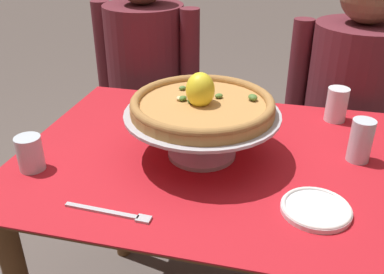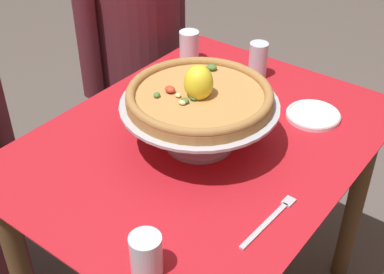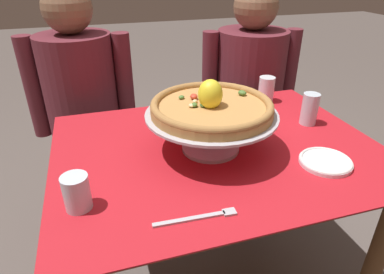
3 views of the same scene
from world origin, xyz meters
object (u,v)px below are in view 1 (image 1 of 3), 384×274
at_px(dinner_fork, 112,213).
at_px(water_glass_front_left, 30,155).
at_px(pizza, 202,104).
at_px(pizza_stand, 202,124).
at_px(water_glass_side_right, 360,143).
at_px(side_plate, 316,208).
at_px(diner_left, 148,100).
at_px(diner_right, 347,122).
at_px(water_glass_back_right, 336,106).

bearing_deg(dinner_fork, water_glass_front_left, 155.37).
xyz_separation_m(pizza, water_glass_front_left, (-0.41, -0.18, -0.11)).
bearing_deg(pizza_stand, water_glass_side_right, 9.84).
relative_size(pizza, water_glass_side_right, 3.19).
distance_m(pizza_stand, side_plate, 0.37).
distance_m(pizza_stand, diner_left, 0.83).
relative_size(pizza_stand, water_glass_front_left, 4.46).
bearing_deg(diner_left, diner_right, -1.99).
distance_m(water_glass_side_right, dinner_fork, 0.67).
xyz_separation_m(water_glass_front_left, dinner_fork, (0.28, -0.13, -0.04)).
bearing_deg(water_glass_front_left, side_plate, -0.87).
xyz_separation_m(water_glass_back_right, water_glass_front_left, (-0.78, -0.49, -0.01)).
height_order(water_glass_back_right, water_glass_front_left, water_glass_back_right).
bearing_deg(pizza, diner_right, 54.95).
relative_size(pizza, diner_left, 0.31).
relative_size(water_glass_front_left, side_plate, 0.59).
bearing_deg(water_glass_side_right, pizza, -170.20).
bearing_deg(water_glass_side_right, pizza_stand, -170.16).
bearing_deg(pizza, side_plate, -31.68).
height_order(water_glass_side_right, water_glass_back_right, water_glass_side_right).
distance_m(dinner_fork, diner_right, 1.14).
bearing_deg(dinner_fork, diner_left, 105.02).
relative_size(dinner_fork, diner_right, 0.17).
bearing_deg(water_glass_front_left, pizza_stand, 23.11).
height_order(water_glass_front_left, dinner_fork, water_glass_front_left).
distance_m(dinner_fork, diner_left, 1.04).
relative_size(pizza_stand, pizza, 1.10).
bearing_deg(water_glass_side_right, dinner_fork, -145.71).
distance_m(water_glass_back_right, diner_left, 0.88).
relative_size(pizza, water_glass_front_left, 4.07).
bearing_deg(dinner_fork, diner_right, 58.18).
bearing_deg(pizza_stand, water_glass_back_right, 40.73).
xyz_separation_m(pizza_stand, water_glass_front_left, (-0.41, -0.18, -0.06)).
relative_size(pizza, dinner_fork, 1.82).
bearing_deg(pizza, dinner_fork, -114.04).
xyz_separation_m(water_glass_side_right, diner_left, (-0.82, 0.61, -0.21)).
bearing_deg(water_glass_front_left, pizza, 23.16).
distance_m(side_plate, diner_left, 1.13).
distance_m(diner_left, diner_right, 0.86).
xyz_separation_m(pizza, dinner_fork, (-0.14, -0.30, -0.15)).
bearing_deg(water_glass_back_right, side_plate, -97.24).
relative_size(pizza_stand, side_plate, 2.64).
height_order(water_glass_back_right, diner_right, diner_right).
distance_m(pizza, diner_right, 0.86).
height_order(pizza, water_glass_side_right, pizza).
relative_size(water_glass_back_right, water_glass_front_left, 1.17).
height_order(pizza_stand, diner_right, diner_right).
bearing_deg(side_plate, diner_left, 128.92).
relative_size(water_glass_side_right, side_plate, 0.75).
relative_size(water_glass_back_right, side_plate, 0.69).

